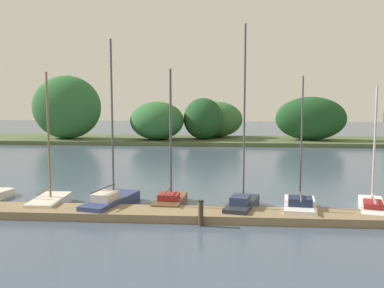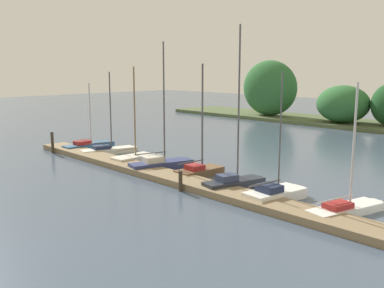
% 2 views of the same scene
% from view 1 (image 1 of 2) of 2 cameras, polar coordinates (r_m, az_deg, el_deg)
% --- Properties ---
extents(dock_pier, '(32.61, 1.80, 0.35)m').
position_cam_1_polar(dock_pier, '(19.91, 1.45, -8.86)').
color(dock_pier, '#847051').
rests_on(dock_pier, ground).
extents(far_shore, '(62.07, 8.16, 7.24)m').
position_cam_1_polar(far_shore, '(49.27, 3.75, 2.97)').
color(far_shore, '#4C5B38').
rests_on(far_shore, ground).
extents(sailboat_2, '(1.40, 3.14, 6.40)m').
position_cam_1_polar(sailboat_2, '(22.86, -17.37, -6.73)').
color(sailboat_2, silver).
rests_on(sailboat_2, ground).
extents(sailboat_3, '(2.09, 4.29, 7.87)m').
position_cam_1_polar(sailboat_3, '(21.77, -10.02, -6.98)').
color(sailboat_3, navy).
rests_on(sailboat_3, ground).
extents(sailboat_4, '(1.39, 3.36, 6.55)m').
position_cam_1_polar(sailboat_4, '(21.97, -2.71, -6.87)').
color(sailboat_4, brown).
rests_on(sailboat_4, ground).
extents(sailboat_5, '(1.77, 3.69, 8.45)m').
position_cam_1_polar(sailboat_5, '(20.98, 6.35, -7.36)').
color(sailboat_5, '#232833').
rests_on(sailboat_5, ground).
extents(sailboat_6, '(1.77, 3.61, 6.17)m').
position_cam_1_polar(sailboat_6, '(21.27, 13.37, -7.58)').
color(sailboat_6, white).
rests_on(sailboat_6, ground).
extents(sailboat_7, '(1.94, 4.20, 5.72)m').
position_cam_1_polar(sailboat_7, '(22.55, 21.66, -7.16)').
color(sailboat_7, white).
rests_on(sailboat_7, ground).
extents(mooring_piling_1, '(0.24, 0.24, 1.06)m').
position_cam_1_polar(mooring_piling_1, '(18.79, 1.12, -8.66)').
color(mooring_piling_1, '#3D3323').
rests_on(mooring_piling_1, ground).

